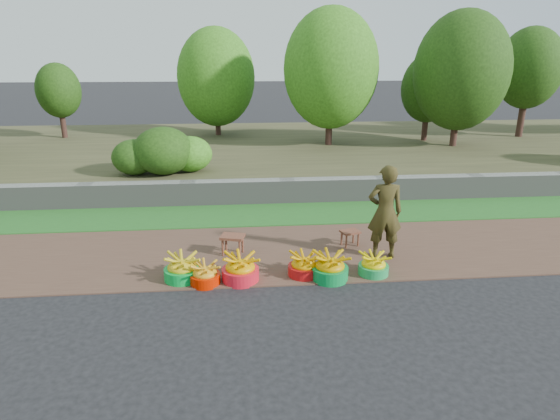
{
  "coord_description": "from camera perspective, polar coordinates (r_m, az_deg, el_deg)",
  "views": [
    {
      "loc": [
        -1.08,
        -6.1,
        3.19
      ],
      "look_at": [
        -0.41,
        1.3,
        0.75
      ],
      "focal_mm": 30.0,
      "sensor_mm": 36.0,
      "label": 1
    }
  ],
  "objects": [
    {
      "name": "vegetation",
      "position": [
        14.37,
        -4.86,
        15.74
      ],
      "size": [
        35.75,
        8.43,
        4.25
      ],
      "color": "#362019",
      "rests_on": "earth_bank"
    },
    {
      "name": "stool_left",
      "position": [
        7.87,
        -5.8,
        -3.57
      ],
      "size": [
        0.44,
        0.38,
        0.34
      ],
      "rotation": [
        0.0,
        0.0,
        -0.26
      ],
      "color": "brown",
      "rests_on": "dirt_shoulder"
    },
    {
      "name": "stool_right",
      "position": [
        8.29,
        8.55,
        -2.89
      ],
      "size": [
        0.37,
        0.32,
        0.28
      ],
      "rotation": [
        0.0,
        0.0,
        0.3
      ],
      "color": "brown",
      "rests_on": "dirt_shoulder"
    },
    {
      "name": "grass_verge",
      "position": [
        9.93,
        1.36,
        -0.44
      ],
      "size": [
        80.0,
        1.5,
        0.04
      ],
      "primitive_type": "cube",
      "color": "#246421",
      "rests_on": "ground"
    },
    {
      "name": "basin_f",
      "position": [
        7.33,
        11.33,
        -6.68
      ],
      "size": [
        0.46,
        0.46,
        0.34
      ],
      "color": "#1C9547",
      "rests_on": "ground"
    },
    {
      "name": "basin_e",
      "position": [
        7.08,
        6.09,
        -7.03
      ],
      "size": [
        0.55,
        0.55,
        0.41
      ],
      "color": "#098036",
      "rests_on": "ground"
    },
    {
      "name": "basin_c",
      "position": [
        7.02,
        -4.86,
        -7.23
      ],
      "size": [
        0.55,
        0.55,
        0.41
      ],
      "color": "red",
      "rests_on": "ground"
    },
    {
      "name": "basin_b",
      "position": [
        7.0,
        -9.13,
        -7.8
      ],
      "size": [
        0.45,
        0.45,
        0.33
      ],
      "color": "red",
      "rests_on": "ground"
    },
    {
      "name": "vendor_woman",
      "position": [
        7.75,
        12.68,
        -0.24
      ],
      "size": [
        0.6,
        0.42,
        1.56
      ],
      "primitive_type": "imported",
      "rotation": [
        0.0,
        0.0,
        3.06
      ],
      "color": "black",
      "rests_on": "dirt_shoulder"
    },
    {
      "name": "basin_a",
      "position": [
        7.17,
        -11.84,
        -7.06
      ],
      "size": [
        0.54,
        0.54,
        0.4
      ],
      "color": "#059F35",
      "rests_on": "ground"
    },
    {
      "name": "ground_plane",
      "position": [
        6.97,
        4.4,
        -9.13
      ],
      "size": [
        120.0,
        120.0,
        0.0
      ],
      "primitive_type": "plane",
      "color": "black",
      "rests_on": "ground"
    },
    {
      "name": "basin_d",
      "position": [
        7.16,
        2.95,
        -6.84
      ],
      "size": [
        0.49,
        0.49,
        0.36
      ],
      "color": "#A90F10",
      "rests_on": "ground"
    },
    {
      "name": "earth_bank",
      "position": [
        15.42,
        -1.05,
        7.2
      ],
      "size": [
        80.0,
        10.0,
        0.5
      ],
      "primitive_type": "cube",
      "color": "#434126",
      "rests_on": "ground"
    },
    {
      "name": "dirt_shoulder",
      "position": [
        8.08,
        2.96,
        -5.02
      ],
      "size": [
        80.0,
        2.5,
        0.02
      ],
      "primitive_type": "cube",
      "color": "#503629",
      "rests_on": "ground"
    },
    {
      "name": "retaining_wall",
      "position": [
        10.66,
        0.86,
        2.32
      ],
      "size": [
        80.0,
        0.35,
        0.55
      ],
      "primitive_type": "cube",
      "color": "slate",
      "rests_on": "ground"
    }
  ]
}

